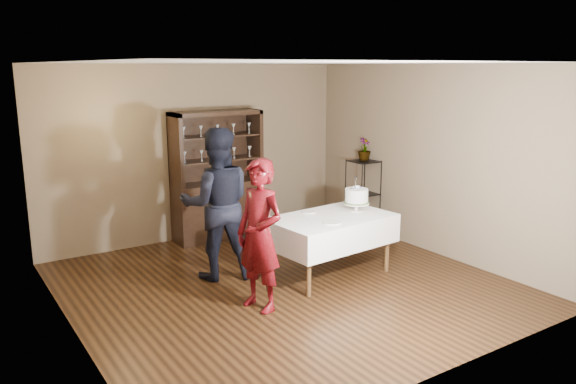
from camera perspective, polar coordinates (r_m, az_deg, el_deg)
name	(u,v)px	position (r m, az deg, el deg)	size (l,w,h in m)	color
floor	(285,284)	(7.09, -0.29, -9.37)	(5.00, 5.00, 0.00)	black
ceiling	(285,63)	(6.58, -0.31, 13.00)	(5.00, 5.00, 0.00)	silver
back_wall	(198,152)	(8.88, -9.16, 4.00)	(5.00, 0.02, 2.70)	brown
wall_left	(66,206)	(5.77, -21.60, -1.37)	(0.02, 5.00, 2.70)	brown
wall_right	(431,160)	(8.32, 14.32, 3.19)	(0.02, 5.00, 2.70)	brown
china_hutch	(218,197)	(8.87, -7.17, -0.46)	(1.40, 0.48, 2.00)	black
plant_etagere	(363,194)	(9.14, 7.61, -0.16)	(0.42, 0.42, 1.20)	black
cake_table	(330,230)	(7.24, 4.32, -3.90)	(1.65, 1.10, 0.79)	silver
woman	(260,235)	(6.17, -2.90, -4.41)	(0.62, 0.41, 1.70)	#390507
man	(217,204)	(7.12, -7.22, -1.21)	(0.94, 0.73, 1.93)	black
cake	(356,197)	(7.46, 6.97, -0.51)	(0.34, 0.34, 0.47)	white
plate_near	(332,223)	(6.88, 4.46, -3.12)	(0.22, 0.22, 0.01)	white
plate_far	(309,212)	(7.36, 2.12, -2.03)	(0.19, 0.19, 0.01)	white
potted_plant	(364,149)	(9.07, 7.77, 4.34)	(0.20, 0.20, 0.36)	#45602E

